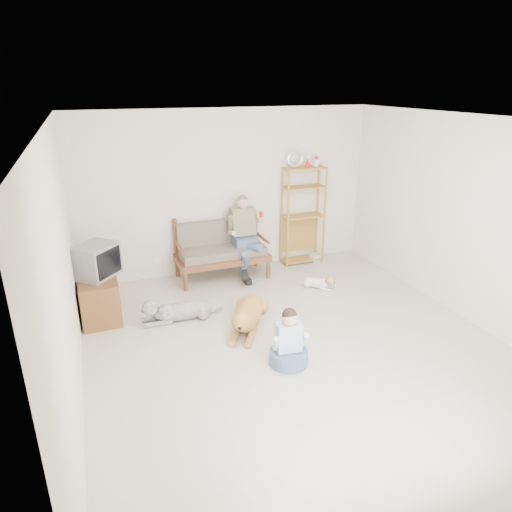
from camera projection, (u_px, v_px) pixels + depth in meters
name	position (u px, v px, depth m)	size (l,w,h in m)	color
floor	(296.00, 346.00, 5.67)	(5.50, 5.50, 0.00)	silver
ceiling	(304.00, 120.00, 4.70)	(5.50, 5.50, 0.00)	white
wall_back	(228.00, 192.00, 7.59)	(5.00, 5.00, 0.00)	silver
wall_front	(495.00, 384.00, 2.78)	(5.00, 5.00, 0.00)	silver
wall_left	(64.00, 274.00, 4.37)	(5.50, 5.50, 0.00)	silver
wall_right	(471.00, 221.00, 6.01)	(5.50, 5.50, 0.00)	silver
loveseat	(221.00, 249.00, 7.55)	(1.51, 0.71, 0.95)	brown
man	(246.00, 242.00, 7.46)	(0.51, 0.73, 1.19)	#4C5B8B
etagere	(303.00, 215.00, 8.01)	(0.76, 0.33, 2.02)	#A47D33
book_stack	(316.00, 257.00, 8.35)	(0.21, 0.15, 0.13)	silver
tv_stand	(99.00, 297.00, 6.28)	(0.51, 0.91, 0.60)	brown
crt_tv	(96.00, 261.00, 6.12)	(0.68, 0.69, 0.45)	slate
wall_outlet	(157.00, 261.00, 7.54)	(0.12, 0.02, 0.08)	white
golden_retriever	(247.00, 315.00, 6.06)	(0.81, 1.28, 0.43)	#B88340
shaggy_dog	(176.00, 311.00, 6.24)	(1.20, 0.29, 0.35)	silver
terrier	(320.00, 282.00, 7.22)	(0.48, 0.50, 0.24)	white
child	(289.00, 344.00, 5.24)	(0.45, 0.45, 0.71)	#4C5B8B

